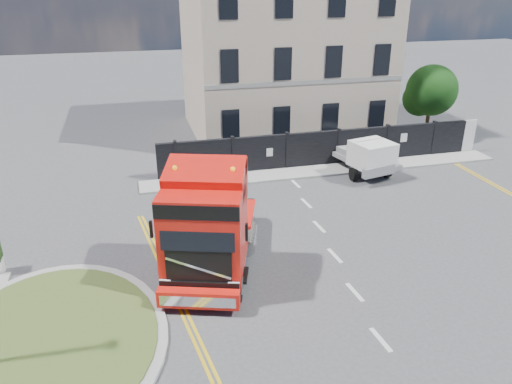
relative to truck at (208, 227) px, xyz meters
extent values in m
plane|color=#424244|center=(1.86, 0.44, -1.86)|extent=(120.00, 120.00, 0.00)
cylinder|color=gray|center=(-5.14, -2.56, -1.80)|extent=(6.80, 6.80, 0.12)
cylinder|color=#355020|center=(-5.14, -2.56, -1.72)|extent=(6.20, 6.20, 0.05)
cube|color=black|center=(7.86, 9.44, -0.86)|extent=(18.00, 0.25, 2.00)
cube|color=silver|center=(16.36, 9.44, -0.86)|extent=(2.60, 0.12, 2.00)
cube|color=beige|center=(7.86, 16.94, 3.64)|extent=(12.00, 10.00, 11.00)
cylinder|color=#382619|center=(16.36, 12.44, -0.66)|extent=(0.24, 0.24, 2.40)
sphere|color=black|center=(16.36, 12.44, 1.34)|extent=(3.20, 3.20, 3.20)
sphere|color=black|center=(15.86, 12.84, 0.74)|extent=(2.20, 2.20, 2.20)
cube|color=gray|center=(7.86, 8.54, -1.80)|extent=(20.00, 1.60, 0.12)
cube|color=black|center=(0.36, 1.10, -1.08)|extent=(4.46, 7.00, 0.47)
cube|color=red|center=(-0.21, -0.62, 0.37)|extent=(3.31, 3.37, 2.90)
cube|color=red|center=(0.14, 0.41, 1.56)|extent=(2.75, 1.70, 1.45)
cube|color=black|center=(-0.62, -1.88, 0.79)|extent=(2.18, 0.77, 1.09)
cube|color=red|center=(-0.73, -2.20, -1.29)|extent=(2.57, 1.16, 0.57)
cylinder|color=black|center=(-1.53, -1.06, -1.32)|extent=(0.65, 1.13, 1.08)
cylinder|color=gray|center=(-1.53, -1.06, -1.32)|extent=(0.54, 0.68, 0.59)
cylinder|color=black|center=(0.60, -1.76, -1.32)|extent=(0.65, 1.13, 1.08)
cylinder|color=gray|center=(0.60, -1.76, -1.32)|extent=(0.54, 0.68, 0.59)
cylinder|color=black|center=(-0.37, 2.44, -1.32)|extent=(0.65, 1.13, 1.08)
cylinder|color=gray|center=(-0.37, 2.44, -1.32)|extent=(0.54, 0.68, 0.59)
cylinder|color=black|center=(1.75, 1.73, -1.32)|extent=(0.65, 1.13, 1.08)
cylinder|color=gray|center=(1.75, 1.73, -1.32)|extent=(0.54, 0.68, 0.59)
cylinder|color=black|center=(0.02, 3.62, -1.32)|extent=(0.65, 1.13, 1.08)
cylinder|color=gray|center=(0.02, 3.62, -1.32)|extent=(0.54, 0.68, 0.59)
cylinder|color=black|center=(2.14, 2.92, -1.32)|extent=(0.65, 1.13, 1.08)
cylinder|color=gray|center=(2.14, 2.92, -1.32)|extent=(0.54, 0.68, 0.59)
cube|color=gray|center=(9.68, 8.44, -1.15)|extent=(2.94, 5.13, 0.25)
cube|color=silver|center=(9.68, 6.93, -0.50)|extent=(2.27, 2.19, 1.31)
cylinder|color=black|center=(8.72, 6.93, -1.51)|extent=(0.25, 0.70, 0.70)
cylinder|color=black|center=(10.63, 6.93, -1.51)|extent=(0.25, 0.70, 0.70)
cylinder|color=black|center=(8.72, 9.95, -1.51)|extent=(0.25, 0.70, 0.70)
cylinder|color=black|center=(10.63, 9.95, -1.51)|extent=(0.25, 0.70, 0.70)
camera|label=1|loc=(-2.23, -15.15, 7.90)|focal=35.00mm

